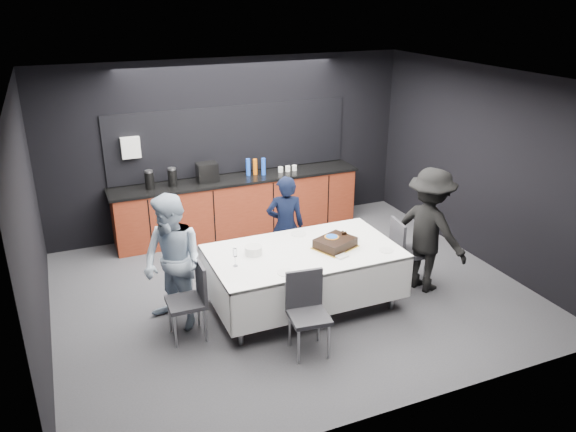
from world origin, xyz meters
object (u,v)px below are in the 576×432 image
object	(u,v)px
party_table	(304,260)
chair_left	(192,295)
chair_near	(307,306)
person_left	(173,263)
cake_assembly	(335,243)
person_center	(285,226)
champagne_flute	(235,254)
chair_right	(404,247)
plate_stack	(253,250)
person_right	(429,230)

from	to	relation	value
party_table	chair_left	distance (m)	1.45
chair_near	person_left	distance (m)	1.64
cake_assembly	chair_left	bearing A→B (deg)	-178.78
cake_assembly	person_center	size ratio (longest dim) A/B	0.42
party_table	chair_near	size ratio (longest dim) A/B	2.51
cake_assembly	chair_left	world-z (taller)	cake_assembly
champagne_flute	chair_right	xyz separation A→B (m)	(2.41, 0.11, -0.40)
chair_left	person_center	distance (m)	1.89
plate_stack	person_right	distance (m)	2.34
chair_near	person_right	bearing A→B (deg)	17.70
champagne_flute	person_center	bearing A→B (deg)	43.66
party_table	plate_stack	distance (m)	0.65
chair_right	chair_near	bearing A→B (deg)	-154.55
cake_assembly	person_right	bearing A→B (deg)	-5.20
chair_left	party_table	bearing A→B (deg)	4.47
person_center	plate_stack	bearing A→B (deg)	61.27
plate_stack	cake_assembly	bearing A→B (deg)	-12.22
person_right	person_left	bearing A→B (deg)	62.54
chair_right	person_left	distance (m)	3.09
person_center	champagne_flute	bearing A→B (deg)	58.61
cake_assembly	chair_right	distance (m)	1.15
cake_assembly	person_center	distance (m)	1.03
cake_assembly	plate_stack	distance (m)	1.02
plate_stack	person_right	xyz separation A→B (m)	(2.31, -0.34, 0.01)
cake_assembly	person_left	distance (m)	1.99
person_right	chair_near	bearing A→B (deg)	87.01
plate_stack	person_right	world-z (taller)	person_right
party_table	cake_assembly	bearing A→B (deg)	-10.54
plate_stack	champagne_flute	size ratio (longest dim) A/B	0.95
chair_left	person_right	world-z (taller)	person_right
cake_assembly	chair_near	bearing A→B (deg)	-133.54
plate_stack	chair_right	xyz separation A→B (m)	(2.10, -0.11, -0.30)
chair_right	champagne_flute	bearing A→B (deg)	-177.47
champagne_flute	chair_left	xyz separation A→B (m)	(-0.53, -0.03, -0.40)
person_right	party_table	bearing A→B (deg)	62.87
party_table	person_center	bearing A→B (deg)	81.54
party_table	person_right	distance (m)	1.73
plate_stack	party_table	bearing A→B (deg)	-13.31
cake_assembly	plate_stack	size ratio (longest dim) A/B	2.85
plate_stack	chair_left	xyz separation A→B (m)	(-0.83, -0.26, -0.30)
party_table	cake_assembly	distance (m)	0.45
person_center	party_table	bearing A→B (deg)	96.48
plate_stack	chair_right	world-z (taller)	chair_right
person_center	person_right	world-z (taller)	person_right
party_table	cake_assembly	world-z (taller)	cake_assembly
chair_left	chair_right	distance (m)	2.94
person_center	person_right	xyz separation A→B (m)	(1.57, -1.11, 0.12)
cake_assembly	person_right	distance (m)	1.32
person_right	chair_left	bearing A→B (deg)	67.85
chair_right	person_right	xyz separation A→B (m)	(0.21, -0.22, 0.30)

